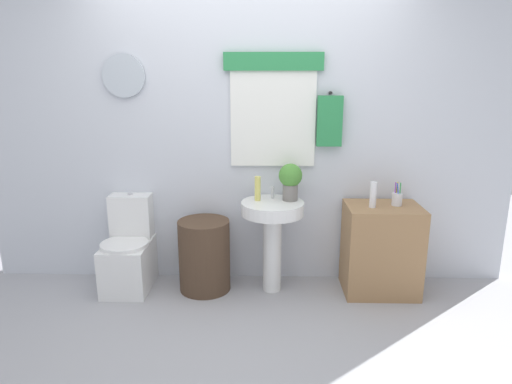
% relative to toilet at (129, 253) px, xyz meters
% --- Properties ---
extents(ground_plane, '(8.00, 8.00, 0.00)m').
position_rel_toilet_xyz_m(ground_plane, '(0.97, -0.89, -0.29)').
color(ground_plane, '#A3A3A8').
extents(back_wall, '(4.40, 0.18, 2.60)m').
position_rel_toilet_xyz_m(back_wall, '(0.98, 0.26, 1.01)').
color(back_wall, silver).
rests_on(back_wall, ground_plane).
extents(toilet, '(0.38, 0.51, 0.78)m').
position_rel_toilet_xyz_m(toilet, '(0.00, 0.00, 0.00)').
color(toilet, white).
rests_on(toilet, ground_plane).
extents(laundry_hamper, '(0.42, 0.42, 0.59)m').
position_rel_toilet_xyz_m(laundry_hamper, '(0.63, -0.04, 0.00)').
color(laundry_hamper, '#4C3828').
rests_on(laundry_hamper, ground_plane).
extents(pedestal_sink, '(0.50, 0.50, 0.75)m').
position_rel_toilet_xyz_m(pedestal_sink, '(1.19, -0.04, 0.27)').
color(pedestal_sink, white).
rests_on(pedestal_sink, ground_plane).
extents(faucet, '(0.03, 0.03, 0.10)m').
position_rel_toilet_xyz_m(faucet, '(1.19, 0.08, 0.51)').
color(faucet, silver).
rests_on(faucet, pedestal_sink).
extents(wooden_cabinet, '(0.58, 0.44, 0.73)m').
position_rel_toilet_xyz_m(wooden_cabinet, '(2.06, -0.04, 0.07)').
color(wooden_cabinet, '#9E754C').
rests_on(wooden_cabinet, ground_plane).
extents(soap_bottle, '(0.05, 0.05, 0.19)m').
position_rel_toilet_xyz_m(soap_bottle, '(1.07, 0.01, 0.56)').
color(soap_bottle, '#DBD166').
rests_on(soap_bottle, pedestal_sink).
extents(potted_plant, '(0.19, 0.19, 0.30)m').
position_rel_toilet_xyz_m(potted_plant, '(1.33, 0.02, 0.63)').
color(potted_plant, slate).
rests_on(potted_plant, pedestal_sink).
extents(lotion_bottle, '(0.05, 0.05, 0.20)m').
position_rel_toilet_xyz_m(lotion_bottle, '(1.96, -0.08, 0.53)').
color(lotion_bottle, white).
rests_on(lotion_bottle, wooden_cabinet).
extents(toothbrush_cup, '(0.08, 0.08, 0.19)m').
position_rel_toilet_xyz_m(toothbrush_cup, '(2.17, -0.02, 0.49)').
color(toothbrush_cup, silver).
rests_on(toothbrush_cup, wooden_cabinet).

